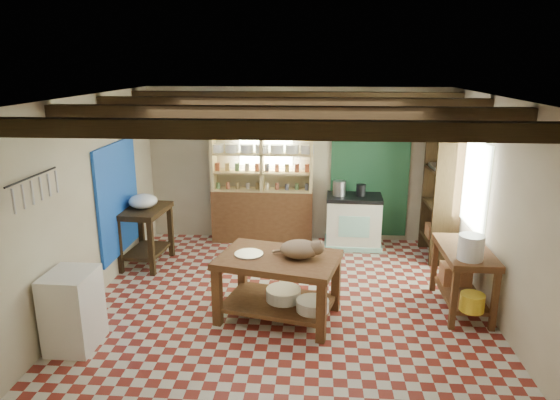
# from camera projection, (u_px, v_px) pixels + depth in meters

# --- Properties ---
(floor) EXTENTS (5.00, 5.00, 0.02)m
(floor) POSITION_uv_depth(u_px,v_px,m) (286.00, 304.00, 6.39)
(floor) COLOR maroon
(floor) RESTS_ON ground
(ceiling) EXTENTS (5.00, 5.00, 0.02)m
(ceiling) POSITION_uv_depth(u_px,v_px,m) (287.00, 97.00, 5.69)
(ceiling) COLOR #4C4C51
(ceiling) RESTS_ON wall_back
(wall_back) EXTENTS (5.00, 0.04, 2.60)m
(wall_back) POSITION_uv_depth(u_px,v_px,m) (296.00, 165.00, 8.44)
(wall_back) COLOR #C1B79B
(wall_back) RESTS_ON floor
(wall_front) EXTENTS (5.00, 0.04, 2.60)m
(wall_front) POSITION_uv_depth(u_px,v_px,m) (265.00, 302.00, 3.64)
(wall_front) COLOR #C1B79B
(wall_front) RESTS_ON floor
(wall_left) EXTENTS (0.04, 5.00, 2.60)m
(wall_left) POSITION_uv_depth(u_px,v_px,m) (87.00, 202.00, 6.22)
(wall_left) COLOR #C1B79B
(wall_left) RESTS_ON floor
(wall_right) EXTENTS (0.04, 5.00, 2.60)m
(wall_right) POSITION_uv_depth(u_px,v_px,m) (498.00, 211.00, 5.86)
(wall_right) COLOR #C1B79B
(wall_right) RESTS_ON floor
(ceiling_beams) EXTENTS (5.00, 3.80, 0.15)m
(ceiling_beams) POSITION_uv_depth(u_px,v_px,m) (287.00, 108.00, 5.73)
(ceiling_beams) COLOR #322211
(ceiling_beams) RESTS_ON ceiling
(blue_wall_patch) EXTENTS (0.04, 1.40, 1.60)m
(blue_wall_patch) POSITION_uv_depth(u_px,v_px,m) (118.00, 199.00, 7.14)
(blue_wall_patch) COLOR blue
(blue_wall_patch) RESTS_ON wall_left
(green_wall_patch) EXTENTS (1.30, 0.04, 2.30)m
(green_wall_patch) POSITION_uv_depth(u_px,v_px,m) (370.00, 170.00, 8.34)
(green_wall_patch) COLOR #1C482B
(green_wall_patch) RESTS_ON wall_back
(window_back) EXTENTS (0.90, 0.02, 0.80)m
(window_back) POSITION_uv_depth(u_px,v_px,m) (266.00, 142.00, 8.35)
(window_back) COLOR silver
(window_back) RESTS_ON wall_back
(window_right) EXTENTS (0.02, 1.30, 1.20)m
(window_right) POSITION_uv_depth(u_px,v_px,m) (472.00, 183.00, 6.80)
(window_right) COLOR silver
(window_right) RESTS_ON wall_right
(utensil_rail) EXTENTS (0.06, 0.90, 0.28)m
(utensil_rail) POSITION_uv_depth(u_px,v_px,m) (34.00, 189.00, 4.93)
(utensil_rail) COLOR black
(utensil_rail) RESTS_ON wall_left
(pot_rack) EXTENTS (0.86, 0.12, 0.36)m
(pot_rack) POSITION_uv_depth(u_px,v_px,m) (376.00, 116.00, 7.69)
(pot_rack) COLOR black
(pot_rack) RESTS_ON ceiling
(shelving_unit) EXTENTS (1.70, 0.34, 2.20)m
(shelving_unit) POSITION_uv_depth(u_px,v_px,m) (262.00, 179.00, 8.35)
(shelving_unit) COLOR #D7BD7C
(shelving_unit) RESTS_ON floor
(tall_rack) EXTENTS (0.40, 0.86, 2.00)m
(tall_rack) POSITION_uv_depth(u_px,v_px,m) (441.00, 195.00, 7.69)
(tall_rack) COLOR #322211
(tall_rack) RESTS_ON floor
(work_table) EXTENTS (1.56, 1.22, 0.78)m
(work_table) POSITION_uv_depth(u_px,v_px,m) (278.00, 287.00, 5.96)
(work_table) COLOR brown
(work_table) RESTS_ON floor
(stove) EXTENTS (0.91, 0.63, 0.88)m
(stove) POSITION_uv_depth(u_px,v_px,m) (353.00, 221.00, 8.27)
(stove) COLOR silver
(stove) RESTS_ON floor
(prep_table) EXTENTS (0.67, 0.93, 0.89)m
(prep_table) POSITION_uv_depth(u_px,v_px,m) (146.00, 236.00, 7.53)
(prep_table) COLOR #322211
(prep_table) RESTS_ON floor
(white_cabinet) EXTENTS (0.48, 0.58, 0.86)m
(white_cabinet) POSITION_uv_depth(u_px,v_px,m) (73.00, 310.00, 5.34)
(white_cabinet) COLOR white
(white_cabinet) RESTS_ON floor
(right_counter) EXTENTS (0.57, 1.13, 0.81)m
(right_counter) POSITION_uv_depth(u_px,v_px,m) (462.00, 279.00, 6.16)
(right_counter) COLOR brown
(right_counter) RESTS_ON floor
(cat) EXTENTS (0.49, 0.38, 0.21)m
(cat) POSITION_uv_depth(u_px,v_px,m) (300.00, 249.00, 5.80)
(cat) COLOR #977758
(cat) RESTS_ON work_table
(steel_tray) EXTENTS (0.41, 0.41, 0.02)m
(steel_tray) POSITION_uv_depth(u_px,v_px,m) (249.00, 254.00, 5.91)
(steel_tray) COLOR #ABABB3
(steel_tray) RESTS_ON work_table
(basin_large) EXTENTS (0.51, 0.51, 0.15)m
(basin_large) POSITION_uv_depth(u_px,v_px,m) (283.00, 294.00, 6.02)
(basin_large) COLOR white
(basin_large) RESTS_ON work_table
(basin_small) EXTENTS (0.46, 0.46, 0.13)m
(basin_small) POSITION_uv_depth(u_px,v_px,m) (313.00, 305.00, 5.77)
(basin_small) COLOR white
(basin_small) RESTS_ON work_table
(kettle_left) EXTENTS (0.22, 0.22, 0.24)m
(kettle_left) POSITION_uv_depth(u_px,v_px,m) (339.00, 188.00, 8.15)
(kettle_left) COLOR #ABABB3
(kettle_left) RESTS_ON stove
(kettle_right) EXTENTS (0.16, 0.16, 0.19)m
(kettle_right) POSITION_uv_depth(u_px,v_px,m) (361.00, 190.00, 8.12)
(kettle_right) COLOR black
(kettle_right) RESTS_ON stove
(enamel_bowl) EXTENTS (0.45, 0.45, 0.21)m
(enamel_bowl) POSITION_uv_depth(u_px,v_px,m) (143.00, 201.00, 7.38)
(enamel_bowl) COLOR white
(enamel_bowl) RESTS_ON prep_table
(white_bucket) EXTENTS (0.29, 0.29, 0.29)m
(white_bucket) POSITION_uv_depth(u_px,v_px,m) (471.00, 247.00, 5.68)
(white_bucket) COLOR white
(white_bucket) RESTS_ON right_counter
(wicker_basket) EXTENTS (0.36, 0.29, 0.25)m
(wicker_basket) POSITION_uv_depth(u_px,v_px,m) (456.00, 274.00, 6.46)
(wicker_basket) COLOR #A36842
(wicker_basket) RESTS_ON right_counter
(yellow_tub) EXTENTS (0.28, 0.28, 0.20)m
(yellow_tub) POSITION_uv_depth(u_px,v_px,m) (472.00, 302.00, 5.75)
(yellow_tub) COLOR yellow
(yellow_tub) RESTS_ON right_counter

